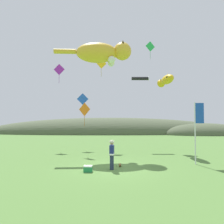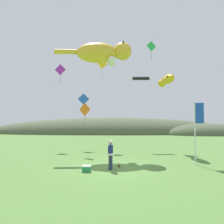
{
  "view_description": "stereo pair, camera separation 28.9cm",
  "coord_description": "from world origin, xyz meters",
  "px_view_note": "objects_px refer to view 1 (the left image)",
  "views": [
    {
      "loc": [
        -0.19,
        -12.53,
        3.06
      ],
      "look_at": [
        0.0,
        4.0,
        3.65
      ],
      "focal_mm": 32.0,
      "sensor_mm": 36.0,
      "label": 1
    },
    {
      "loc": [
        0.09,
        -12.53,
        3.06
      ],
      "look_at": [
        0.0,
        4.0,
        3.65
      ],
      "focal_mm": 32.0,
      "sensor_mm": 36.0,
      "label": 2
    }
  ],
  "objects_px": {
    "kite_giant_cat": "(102,53)",
    "kite_diamond_orange": "(85,110)",
    "kite_fish_windsock": "(166,80)",
    "kite_diamond_gold": "(101,63)",
    "kite_spool": "(120,165)",
    "festival_attendant": "(112,154)",
    "kite_diamond_blue": "(83,99)",
    "kite_diamond_violet": "(59,70)",
    "picnic_cooler": "(88,169)",
    "kite_diamond_green": "(150,47)",
    "kite_tube_streamer": "(140,79)",
    "festival_banner_pole": "(197,123)"
  },
  "relations": [
    {
      "from": "kite_diamond_blue",
      "to": "kite_diamond_green",
      "type": "relative_size",
      "value": 1.0
    },
    {
      "from": "kite_fish_windsock",
      "to": "kite_diamond_gold",
      "type": "height_order",
      "value": "kite_diamond_gold"
    },
    {
      "from": "kite_diamond_green",
      "to": "kite_tube_streamer",
      "type": "bearing_deg",
      "value": -136.99
    },
    {
      "from": "kite_tube_streamer",
      "to": "kite_diamond_gold",
      "type": "distance_m",
      "value": 4.75
    },
    {
      "from": "kite_diamond_orange",
      "to": "kite_diamond_gold",
      "type": "relative_size",
      "value": 0.99
    },
    {
      "from": "kite_giant_cat",
      "to": "kite_fish_windsock",
      "type": "xyz_separation_m",
      "value": [
        6.12,
        1.13,
        -2.24
      ]
    },
    {
      "from": "kite_diamond_gold",
      "to": "kite_diamond_violet",
      "type": "bearing_deg",
      "value": 179.42
    },
    {
      "from": "kite_tube_streamer",
      "to": "kite_spool",
      "type": "bearing_deg",
      "value": -107.23
    },
    {
      "from": "kite_tube_streamer",
      "to": "kite_diamond_violet",
      "type": "xyz_separation_m",
      "value": [
        -9.08,
        0.71,
        1.14
      ]
    },
    {
      "from": "kite_giant_cat",
      "to": "kite_diamond_blue",
      "type": "bearing_deg",
      "value": 122.92
    },
    {
      "from": "festival_attendant",
      "to": "kite_giant_cat",
      "type": "bearing_deg",
      "value": 97.86
    },
    {
      "from": "picnic_cooler",
      "to": "kite_giant_cat",
      "type": "height_order",
      "value": "kite_giant_cat"
    },
    {
      "from": "kite_giant_cat",
      "to": "kite_diamond_green",
      "type": "distance_m",
      "value": 7.77
    },
    {
      "from": "kite_diamond_orange",
      "to": "kite_diamond_blue",
      "type": "bearing_deg",
      "value": 100.2
    },
    {
      "from": "festival_banner_pole",
      "to": "kite_diamond_orange",
      "type": "bearing_deg",
      "value": 154.07
    },
    {
      "from": "picnic_cooler",
      "to": "kite_diamond_orange",
      "type": "distance_m",
      "value": 7.02
    },
    {
      "from": "kite_spool",
      "to": "kite_diamond_orange",
      "type": "distance_m",
      "value": 6.67
    },
    {
      "from": "kite_diamond_blue",
      "to": "kite_diamond_violet",
      "type": "bearing_deg",
      "value": 160.61
    },
    {
      "from": "kite_giant_cat",
      "to": "kite_diamond_green",
      "type": "relative_size",
      "value": 3.27
    },
    {
      "from": "festival_banner_pole",
      "to": "kite_spool",
      "type": "bearing_deg",
      "value": -172.66
    },
    {
      "from": "kite_fish_windsock",
      "to": "kite_diamond_blue",
      "type": "relative_size",
      "value": 1.5
    },
    {
      "from": "kite_giant_cat",
      "to": "kite_diamond_blue",
      "type": "relative_size",
      "value": 3.27
    },
    {
      "from": "kite_spool",
      "to": "kite_diamond_orange",
      "type": "relative_size",
      "value": 0.12
    },
    {
      "from": "festival_attendant",
      "to": "kite_diamond_violet",
      "type": "distance_m",
      "value": 14.03
    },
    {
      "from": "kite_diamond_blue",
      "to": "picnic_cooler",
      "type": "bearing_deg",
      "value": -80.37
    },
    {
      "from": "festival_attendant",
      "to": "picnic_cooler",
      "type": "bearing_deg",
      "value": -160.27
    },
    {
      "from": "kite_diamond_violet",
      "to": "picnic_cooler",
      "type": "bearing_deg",
      "value": -67.39
    },
    {
      "from": "kite_spool",
      "to": "festival_banner_pole",
      "type": "relative_size",
      "value": 0.06
    },
    {
      "from": "picnic_cooler",
      "to": "kite_diamond_orange",
      "type": "height_order",
      "value": "kite_diamond_orange"
    },
    {
      "from": "kite_fish_windsock",
      "to": "kite_diamond_gold",
      "type": "bearing_deg",
      "value": 152.92
    },
    {
      "from": "kite_fish_windsock",
      "to": "kite_diamond_orange",
      "type": "distance_m",
      "value": 8.35
    },
    {
      "from": "kite_spool",
      "to": "kite_diamond_orange",
      "type": "xyz_separation_m",
      "value": [
        -2.88,
        4.68,
        3.78
      ]
    },
    {
      "from": "kite_tube_streamer",
      "to": "kite_diamond_blue",
      "type": "relative_size",
      "value": 0.88
    },
    {
      "from": "festival_attendant",
      "to": "kite_diamond_orange",
      "type": "relative_size",
      "value": 0.85
    },
    {
      "from": "kite_giant_cat",
      "to": "kite_diamond_gold",
      "type": "height_order",
      "value": "kite_giant_cat"
    },
    {
      "from": "kite_spool",
      "to": "kite_diamond_orange",
      "type": "height_order",
      "value": "kite_diamond_orange"
    },
    {
      "from": "picnic_cooler",
      "to": "festival_banner_pole",
      "type": "relative_size",
      "value": 0.12
    },
    {
      "from": "picnic_cooler",
      "to": "kite_diamond_green",
      "type": "bearing_deg",
      "value": 61.89
    },
    {
      "from": "kite_giant_cat",
      "to": "kite_fish_windsock",
      "type": "relative_size",
      "value": 2.19
    },
    {
      "from": "kite_tube_streamer",
      "to": "kite_diamond_blue",
      "type": "distance_m",
      "value": 6.7
    },
    {
      "from": "picnic_cooler",
      "to": "kite_diamond_violet",
      "type": "height_order",
      "value": "kite_diamond_violet"
    },
    {
      "from": "kite_spool",
      "to": "kite_diamond_blue",
      "type": "height_order",
      "value": "kite_diamond_blue"
    },
    {
      "from": "kite_giant_cat",
      "to": "picnic_cooler",
      "type": "bearing_deg",
      "value": -95.51
    },
    {
      "from": "kite_giant_cat",
      "to": "kite_diamond_orange",
      "type": "xyz_separation_m",
      "value": [
        -1.56,
        -0.35,
        -5.16
      ]
    },
    {
      "from": "kite_diamond_blue",
      "to": "kite_diamond_violet",
      "type": "height_order",
      "value": "kite_diamond_violet"
    },
    {
      "from": "festival_banner_pole",
      "to": "kite_fish_windsock",
      "type": "relative_size",
      "value": 1.32
    },
    {
      "from": "kite_fish_windsock",
      "to": "kite_diamond_green",
      "type": "relative_size",
      "value": 1.49
    },
    {
      "from": "festival_banner_pole",
      "to": "kite_diamond_orange",
      "type": "relative_size",
      "value": 2.01
    },
    {
      "from": "festival_attendant",
      "to": "kite_tube_streamer",
      "type": "relative_size",
      "value": 0.95
    },
    {
      "from": "kite_tube_streamer",
      "to": "kite_diamond_violet",
      "type": "distance_m",
      "value": 9.18
    }
  ]
}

